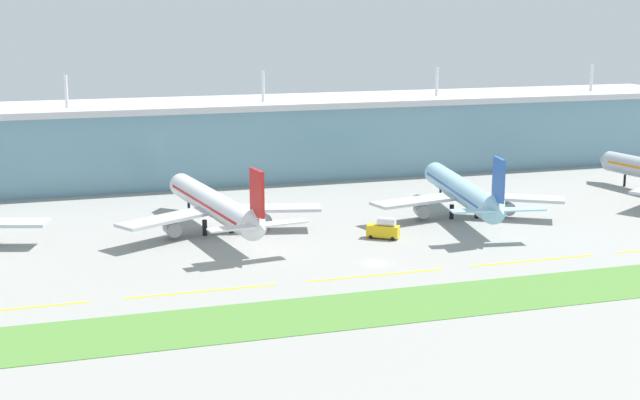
{
  "coord_description": "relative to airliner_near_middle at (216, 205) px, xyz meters",
  "views": [
    {
      "loc": [
        -63.05,
        -163.11,
        50.36
      ],
      "look_at": [
        -2.44,
        30.67,
        7.0
      ],
      "focal_mm": 50.27,
      "sensor_mm": 36.0,
      "label": 1
    }
  ],
  "objects": [
    {
      "name": "airliner_far_middle",
      "position": [
        61.07,
        -2.85,
        -0.0
      ],
      "size": [
        48.18,
        59.31,
        18.9
      ],
      "color": "#9ED1EA",
      "rests_on": "ground"
    },
    {
      "name": "terminal_building",
      "position": [
        26.21,
        65.65,
        5.57
      ],
      "size": [
        288.0,
        34.0,
        32.62
      ],
      "color": "#6693A8",
      "rests_on": "ground"
    },
    {
      "name": "fuel_truck",
      "position": [
        34.83,
        -16.71,
        -4.18
      ],
      "size": [
        7.36,
        6.32,
        4.95
      ],
      "color": "gold",
      "rests_on": "ground"
    },
    {
      "name": "taxiway_stripe_mid_west",
      "position": [
        -10.79,
        -42.73,
        -6.43
      ],
      "size": [
        28.0,
        0.7,
        0.04
      ],
      "primitive_type": "cube",
      "color": "yellow",
      "rests_on": "ground"
    },
    {
      "name": "taxiway_stripe_mid_east",
      "position": [
        57.21,
        -42.73,
        -6.43
      ],
      "size": [
        28.0,
        0.7,
        0.04
      ],
      "primitive_type": "cube",
      "color": "yellow",
      "rests_on": "ground"
    },
    {
      "name": "taxiway_stripe_west",
      "position": [
        -44.79,
        -42.73,
        -6.43
      ],
      "size": [
        28.0,
        0.7,
        0.04
      ],
      "primitive_type": "cube",
      "color": "yellow",
      "rests_on": "ground"
    },
    {
      "name": "ground_plane",
      "position": [
        26.21,
        -34.8,
        -6.45
      ],
      "size": [
        600.0,
        600.0,
        0.0
      ],
      "primitive_type": "plane",
      "color": "gray"
    },
    {
      "name": "airliner_near_middle",
      "position": [
        0.0,
        0.0,
        0.0
      ],
      "size": [
        48.3,
        61.45,
        18.9
      ],
      "color": "white",
      "rests_on": "ground"
    },
    {
      "name": "taxiway_stripe_centre",
      "position": [
        23.21,
        -42.73,
        -6.43
      ],
      "size": [
        28.0,
        0.7,
        0.04
      ],
      "primitive_type": "cube",
      "color": "yellow",
      "rests_on": "ground"
    },
    {
      "name": "grass_verge",
      "position": [
        26.21,
        -60.78,
        -6.4
      ],
      "size": [
        300.0,
        18.0,
        0.1
      ],
      "primitive_type": "cube",
      "color": "#518438",
      "rests_on": "ground"
    }
  ]
}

